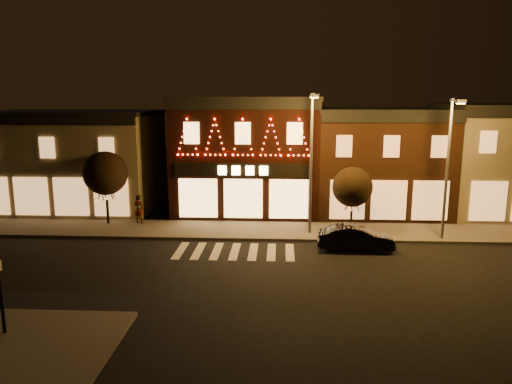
{
  "coord_description": "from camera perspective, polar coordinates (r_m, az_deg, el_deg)",
  "views": [
    {
      "loc": [
        2.46,
        -20.99,
        8.27
      ],
      "look_at": [
        1.16,
        4.0,
        3.33
      ],
      "focal_mm": 33.71,
      "sensor_mm": 36.0,
      "label": 1
    }
  ],
  "objects": [
    {
      "name": "tree_left",
      "position": [
        32.4,
        -17.45,
        2.13
      ],
      "size": [
        2.83,
        2.83,
        4.74
      ],
      "rotation": [
        0.0,
        0.0,
        -0.13
      ],
      "color": "black",
      "rests_on": "sidewalk_far"
    },
    {
      "name": "building_left",
      "position": [
        38.52,
        -20.75,
        3.58
      ],
      "size": [
        12.2,
        8.28,
        7.3
      ],
      "color": "#746952",
      "rests_on": "ground"
    },
    {
      "name": "streetlamp_mid",
      "position": [
        28.49,
        6.6,
        4.64
      ],
      "size": [
        0.52,
        1.91,
        8.37
      ],
      "rotation": [
        0.0,
        0.0,
        0.0
      ],
      "color": "#59595E",
      "rests_on": "sidewalk_far"
    },
    {
      "name": "streetlamp_right",
      "position": [
        29.14,
        21.94,
        3.69
      ],
      "size": [
        0.52,
        1.85,
        8.06
      ],
      "rotation": [
        0.0,
        0.0,
        0.07
      ],
      "color": "#59595E",
      "rests_on": "sidewalk_far"
    },
    {
      "name": "ground",
      "position": [
        22.7,
        -3.5,
        -10.22
      ],
      "size": [
        120.0,
        120.0,
        0.0
      ],
      "primitive_type": "plane",
      "color": "black",
      "rests_on": "ground"
    },
    {
      "name": "dark_sedan",
      "position": [
        27.08,
        11.71,
        -5.33
      ],
      "size": [
        4.2,
        1.59,
        1.37
      ],
      "primitive_type": "imported",
      "rotation": [
        0.0,
        0.0,
        1.54
      ],
      "color": "black",
      "rests_on": "ground"
    },
    {
      "name": "building_pulp",
      "position": [
        35.29,
        -1.04,
        4.5
      ],
      "size": [
        10.2,
        8.34,
        8.3
      ],
      "color": "black",
      "rests_on": "ground"
    },
    {
      "name": "building_right_a",
      "position": [
        35.97,
        14.27,
        3.63
      ],
      "size": [
        9.2,
        8.28,
        7.5
      ],
      "color": "#391E13",
      "rests_on": "ground"
    },
    {
      "name": "sidewalk_far",
      "position": [
        30.13,
        2.0,
        -4.61
      ],
      "size": [
        44.0,
        4.0,
        0.15
      ],
      "primitive_type": "cube",
      "color": "#47423D",
      "rests_on": "ground"
    },
    {
      "name": "pedestrian",
      "position": [
        32.37,
        -13.71,
        -1.96
      ],
      "size": [
        0.77,
        0.6,
        1.88
      ],
      "primitive_type": "imported",
      "rotation": [
        0.0,
        0.0,
        2.91
      ],
      "color": "gray",
      "rests_on": "sidewalk_far"
    },
    {
      "name": "building_right_b",
      "position": [
        38.73,
        27.48,
        3.46
      ],
      "size": [
        9.2,
        8.28,
        7.8
      ],
      "color": "#746952",
      "rests_on": "ground"
    },
    {
      "name": "tree_right",
      "position": [
        29.42,
        11.37,
        0.59
      ],
      "size": [
        2.41,
        2.41,
        4.04
      ],
      "rotation": [
        0.0,
        0.0,
        -0.11
      ],
      "color": "black",
      "rests_on": "sidewalk_far"
    }
  ]
}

